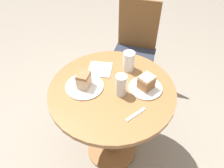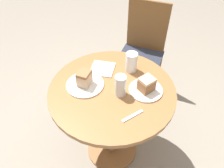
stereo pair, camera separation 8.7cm
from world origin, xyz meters
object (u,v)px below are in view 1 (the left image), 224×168
(chair, at_px, (134,51))
(plate_far, at_px, (145,88))
(cake_slice_far, at_px, (146,82))
(glass_water, at_px, (129,62))
(cake_slice_near, at_px, (84,80))
(plate_near, at_px, (85,86))
(glass_lemonade, at_px, (121,86))

(chair, xyz_separation_m, plate_far, (0.09, -0.76, 0.27))
(cake_slice_far, distance_m, glass_water, 0.21)
(plate_far, height_order, cake_slice_near, cake_slice_near)
(plate_near, bearing_deg, glass_water, 38.61)
(plate_far, distance_m, glass_water, 0.22)
(plate_near, relative_size, cake_slice_near, 2.44)
(cake_slice_far, height_order, glass_lemonade, glass_lemonade)
(cake_slice_far, distance_m, glass_lemonade, 0.16)
(plate_far, xyz_separation_m, glass_water, (-0.12, 0.18, 0.06))
(cake_slice_near, bearing_deg, glass_water, 38.61)
(chair, distance_m, glass_water, 0.68)
(glass_lemonade, height_order, glass_water, glass_lemonade)
(cake_slice_near, xyz_separation_m, glass_lemonade, (0.23, -0.03, 0.00))
(glass_water, bearing_deg, glass_lemonade, -97.02)
(cake_slice_near, distance_m, cake_slice_far, 0.38)
(chair, relative_size, cake_slice_near, 9.33)
(plate_far, relative_size, glass_water, 1.53)
(chair, height_order, plate_far, chair)
(chair, xyz_separation_m, glass_water, (-0.03, -0.59, 0.33))
(plate_far, xyz_separation_m, glass_lemonade, (-0.15, -0.06, 0.06))
(glass_lemonade, distance_m, glass_water, 0.24)
(cake_slice_far, bearing_deg, glass_water, 124.50)
(plate_near, relative_size, glass_water, 1.76)
(plate_far, bearing_deg, cake_slice_far, 165.96)
(cake_slice_near, xyz_separation_m, glass_water, (0.26, 0.21, 0.00))
(plate_far, bearing_deg, cake_slice_near, -175.00)
(chair, height_order, cake_slice_near, chair)
(chair, xyz_separation_m, cake_slice_far, (0.09, -0.76, 0.32))
(chair, relative_size, plate_near, 3.82)
(cake_slice_near, relative_size, glass_lemonade, 0.70)
(chair, xyz_separation_m, cake_slice_near, (-0.29, -0.80, 0.33))
(plate_near, distance_m, cake_slice_far, 0.39)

